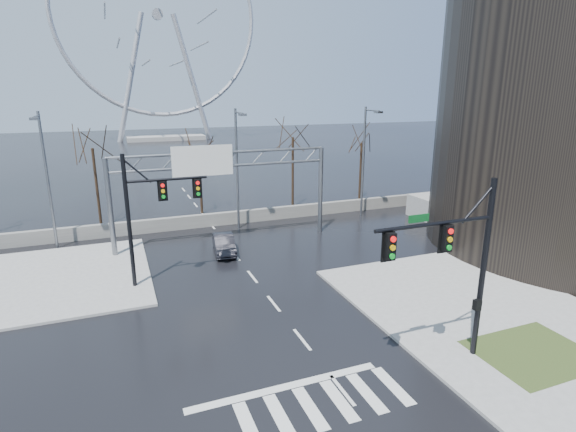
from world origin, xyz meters
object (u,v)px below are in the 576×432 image
ferris_wheel (158,23)px  car (224,244)px  sign_gantry (218,177)px  signal_mast_far (148,208)px  signal_mast_near (460,257)px

ferris_wheel → car: (-5.60, -81.99, -25.47)m
ferris_wheel → car: ferris_wheel is taller
sign_gantry → ferris_wheel: ferris_wheel is taller
sign_gantry → ferris_wheel: 82.91m
signal_mast_far → car: signal_mast_far is taller
signal_mast_near → signal_mast_far: size_ratio=1.00×
signal_mast_near → ferris_wheel: ferris_wheel is taller
signal_mast_near → signal_mast_far: (-11.01, 13.00, -0.04)m
signal_mast_near → car: size_ratio=2.00×
signal_mast_far → car: size_ratio=2.00×
car → ferris_wheel: bearing=93.1°
signal_mast_far → car: bearing=37.6°
sign_gantry → signal_mast_far: bearing=-132.5°
car → signal_mast_near: bearing=-64.4°
signal_mast_far → signal_mast_near: bearing=-49.7°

